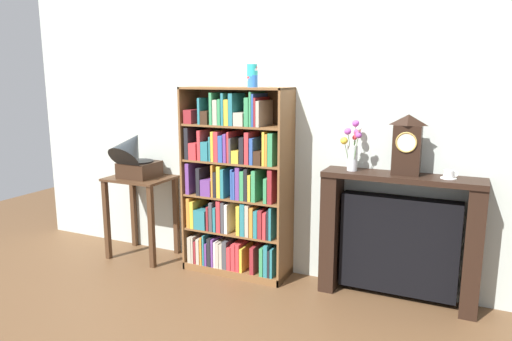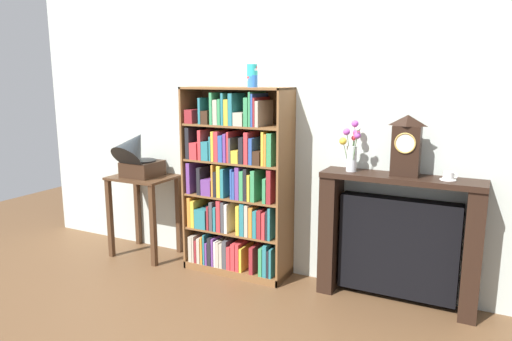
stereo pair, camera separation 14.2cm
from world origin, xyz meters
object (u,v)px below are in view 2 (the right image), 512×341
(fireplace_mantel, at_px, (398,240))
(teacup_with_saucer, at_px, (448,176))
(cup_stack, at_px, (252,76))
(bookshelf, at_px, (236,190))
(gramophone, at_px, (137,154))
(mantel_clock, at_px, (406,146))
(flower_vase, at_px, (352,148))
(side_table_left, at_px, (144,198))

(fireplace_mantel, xyz_separation_m, teacup_with_saucer, (0.31, -0.02, 0.52))
(cup_stack, height_order, teacup_with_saucer, cup_stack)
(bookshelf, bearing_deg, teacup_with_saucer, 1.43)
(bookshelf, distance_m, fireplace_mantel, 1.36)
(gramophone, height_order, mantel_clock, mantel_clock)
(flower_vase, xyz_separation_m, teacup_with_saucer, (0.68, 0.01, -0.15))
(gramophone, xyz_separation_m, flower_vase, (1.93, 0.14, 0.17))
(gramophone, bearing_deg, cup_stack, 4.86)
(bookshelf, relative_size, flower_vase, 4.15)
(side_table_left, xyz_separation_m, gramophone, (0.00, -0.07, 0.42))
(cup_stack, distance_m, fireplace_mantel, 1.67)
(flower_vase, bearing_deg, mantel_clock, 0.67)
(mantel_clock, bearing_deg, flower_vase, -179.33)
(cup_stack, height_order, fireplace_mantel, cup_stack)
(gramophone, xyz_separation_m, fireplace_mantel, (2.30, 0.17, -0.50))
(cup_stack, xyz_separation_m, teacup_with_saucer, (1.48, 0.05, -0.68))
(fireplace_mantel, distance_m, flower_vase, 0.76)
(mantel_clock, xyz_separation_m, teacup_with_saucer, (0.29, 0.00, -0.19))
(bookshelf, height_order, fireplace_mantel, bookshelf)
(mantel_clock, relative_size, flower_vase, 1.14)
(side_table_left, bearing_deg, bookshelf, 2.47)
(fireplace_mantel, bearing_deg, cup_stack, -176.24)
(bookshelf, height_order, gramophone, bookshelf)
(cup_stack, bearing_deg, fireplace_mantel, 3.76)
(cup_stack, height_order, side_table_left, cup_stack)
(cup_stack, xyz_separation_m, flower_vase, (0.80, 0.05, -0.53))
(side_table_left, relative_size, teacup_with_saucer, 6.42)
(gramophone, height_order, teacup_with_saucer, gramophone)
(gramophone, bearing_deg, mantel_clock, 3.62)
(side_table_left, xyz_separation_m, mantel_clock, (2.32, 0.08, 0.63))
(bookshelf, relative_size, gramophone, 3.17)
(bookshelf, distance_m, cup_stack, 0.96)
(mantel_clock, bearing_deg, fireplace_mantel, 130.34)
(bookshelf, xyz_separation_m, fireplace_mantel, (1.33, 0.06, -0.25))
(bookshelf, bearing_deg, mantel_clock, 1.64)
(cup_stack, relative_size, mantel_clock, 0.41)
(bookshelf, bearing_deg, side_table_left, -177.53)
(fireplace_mantel, height_order, flower_vase, flower_vase)
(gramophone, xyz_separation_m, teacup_with_saucer, (2.61, 0.15, 0.02))
(bookshelf, bearing_deg, flower_vase, 2.03)
(gramophone, bearing_deg, teacup_with_saucer, 3.27)
(gramophone, bearing_deg, bookshelf, 6.40)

